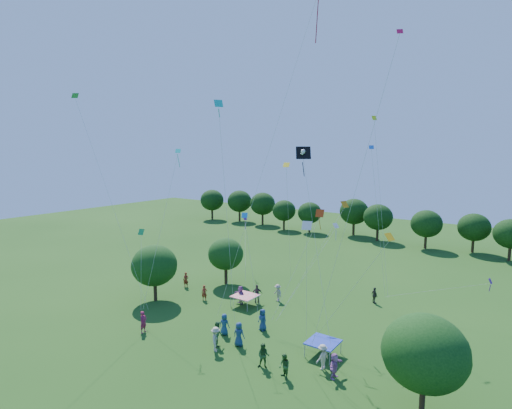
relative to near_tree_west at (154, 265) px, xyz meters
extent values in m
cylinder|color=#422B19|center=(0.00, 0.00, -2.81)|extent=(0.36, 0.36, 1.73)
ellipsoid|color=#174413|center=(0.00, 0.00, 0.01)|extent=(4.59, 4.59, 4.14)
cylinder|color=#422B19|center=(2.57, 8.18, -2.77)|extent=(0.37, 0.37, 1.80)
ellipsoid|color=#174413|center=(2.57, 8.18, -0.16)|extent=(4.03, 4.03, 3.63)
cylinder|color=#422B19|center=(26.47, -2.92, -2.86)|extent=(0.33, 0.33, 1.62)
ellipsoid|color=#174413|center=(26.47, -2.92, 0.02)|extent=(4.86, 4.86, 4.38)
cylinder|color=#422B19|center=(-27.93, 40.40, -2.60)|extent=(0.44, 0.44, 2.15)
ellipsoid|color=#12350F|center=(-27.93, 40.40, 0.67)|extent=(5.17, 5.17, 4.65)
cylinder|color=#422B19|center=(-21.47, 42.04, -2.59)|extent=(0.45, 0.45, 2.17)
ellipsoid|color=#12350F|center=(-21.47, 42.04, 0.72)|extent=(5.22, 5.22, 4.70)
cylinder|color=#422B19|center=(-15.17, 41.70, -2.60)|extent=(0.44, 0.44, 2.15)
ellipsoid|color=#12350F|center=(-15.17, 41.70, 0.68)|extent=(5.17, 5.17, 4.65)
cylinder|color=#422B19|center=(-8.59, 39.41, -2.74)|extent=(0.38, 0.38, 1.87)
ellipsoid|color=#12350F|center=(-8.59, 39.41, 0.10)|extent=(4.48, 4.48, 4.03)
cylinder|color=#422B19|center=(-3.37, 40.03, -2.75)|extent=(0.38, 0.38, 1.84)
ellipsoid|color=#12350F|center=(-3.37, 40.03, 0.05)|extent=(4.42, 4.42, 3.98)
cylinder|color=#422B19|center=(4.36, 42.42, -2.60)|extent=(0.44, 0.44, 2.14)
ellipsoid|color=#12350F|center=(4.36, 42.42, 0.66)|extent=(5.14, 5.14, 4.63)
cylinder|color=#422B19|center=(9.46, 40.25, -2.66)|extent=(0.42, 0.42, 2.03)
ellipsoid|color=#12350F|center=(9.46, 40.25, 0.42)|extent=(4.86, 4.86, 4.37)
cylinder|color=#422B19|center=(17.44, 39.13, -2.69)|extent=(0.40, 0.40, 1.96)
ellipsoid|color=#12350F|center=(17.44, 39.13, 0.29)|extent=(4.71, 4.71, 4.24)
cylinder|color=#422B19|center=(23.81, 40.67, -2.72)|extent=(0.39, 0.39, 1.91)
ellipsoid|color=#12350F|center=(23.81, 40.67, 0.19)|extent=(4.59, 4.59, 4.13)
cylinder|color=#422B19|center=(28.61, 38.49, -2.73)|extent=(0.39, 0.39, 1.89)
ellipsoid|color=#12350F|center=(28.61, 38.49, 0.14)|extent=(4.54, 4.54, 4.08)
cube|color=red|center=(8.40, 4.06, -2.62)|extent=(2.20, 2.20, 0.08)
cylinder|color=#999999|center=(7.40, 3.06, -3.12)|extent=(0.05, 0.05, 1.10)
cylinder|color=#999999|center=(9.40, 3.06, -3.12)|extent=(0.05, 0.05, 1.10)
cylinder|color=#999999|center=(7.40, 5.06, -3.12)|extent=(0.05, 0.05, 1.10)
cylinder|color=#999999|center=(9.40, 5.06, -3.12)|extent=(0.05, 0.05, 1.10)
cube|color=#1B32B3|center=(18.87, -0.27, -2.62)|extent=(2.20, 2.20, 0.08)
cylinder|color=#999999|center=(17.87, -1.27, -3.12)|extent=(0.05, 0.05, 1.10)
cylinder|color=#999999|center=(19.87, -1.27, -3.12)|extent=(0.05, 0.05, 1.10)
cylinder|color=#999999|center=(17.87, 0.73, -3.12)|extent=(0.05, 0.05, 1.10)
cylinder|color=#999999|center=(19.87, 0.73, -3.12)|extent=(0.05, 0.05, 1.10)
imported|color=navy|center=(10.68, -1.87, -2.78)|extent=(0.97, 0.68, 1.79)
imported|color=maroon|center=(4.08, 2.89, -2.89)|extent=(0.69, 0.62, 1.56)
imported|color=#2E5C27|center=(18.10, -4.54, -2.82)|extent=(0.96, 0.83, 1.71)
imported|color=#B0AC8D|center=(11.91, -4.37, -2.72)|extent=(1.17, 1.33, 1.90)
imported|color=#3D3531|center=(8.85, 5.47, -2.75)|extent=(1.16, 1.07, 1.86)
imported|color=#824D84|center=(7.61, 4.34, -2.77)|extent=(1.79, 1.18, 1.81)
imported|color=navy|center=(12.79, 0.66, -2.75)|extent=(1.00, 0.69, 1.85)
imported|color=#941A44|center=(4.88, -5.49, -2.75)|extent=(0.53, 0.74, 1.84)
imported|color=#24542D|center=(11.38, -3.52, -2.72)|extent=(1.06, 0.95, 1.90)
imported|color=tan|center=(10.30, 7.06, -2.81)|extent=(1.24, 0.92, 1.74)
imported|color=#39332D|center=(18.55, 12.12, -2.86)|extent=(1.02, 0.94, 1.63)
imported|color=#AD65A8|center=(20.81, -2.56, -2.80)|extent=(0.62, 1.65, 1.75)
imported|color=navy|center=(12.83, -2.68, -2.73)|extent=(1.00, 0.64, 1.89)
imported|color=maroon|center=(-0.33, 4.67, -2.83)|extent=(0.73, 0.60, 1.69)
imported|color=#274F21|center=(16.21, -4.23, -2.79)|extent=(0.99, 0.78, 1.77)
imported|color=#C0B49A|center=(19.68, -2.01, -2.78)|extent=(0.83, 1.27, 1.79)
cube|color=black|center=(15.22, 2.95, 11.32)|extent=(1.35, 1.20, 1.02)
cube|color=black|center=(15.22, 3.00, 9.98)|extent=(0.11, 0.27, 1.18)
sphere|color=white|center=(15.22, 2.89, 11.42)|extent=(0.37, 0.37, 0.37)
cylinder|color=white|center=(15.22, 2.89, 11.14)|extent=(0.26, 0.52, 0.34)
cylinder|color=white|center=(15.22, 2.89, 11.14)|extent=(0.26, 0.52, 0.34)
cylinder|color=beige|center=(17.44, 1.14, 4.23)|extent=(4.45, 3.64, 13.21)
cube|color=red|center=(17.08, 1.29, 20.81)|extent=(0.46, 0.53, 2.94)
cylinder|color=beige|center=(13.36, -0.14, 10.05)|extent=(7.45, 2.78, 24.85)
cube|color=#B8320A|center=(16.95, 2.67, 6.53)|extent=(0.70, 0.40, 0.60)
cube|color=#B8320A|center=(16.95, 2.72, 5.63)|extent=(0.18, 0.21, 0.96)
cylinder|color=beige|center=(15.44, 1.51, 1.94)|extent=(3.03, 2.34, 8.63)
cube|color=#FFAE0D|center=(24.55, -4.16, 6.75)|extent=(0.53, 0.61, 0.38)
cylinder|color=beige|center=(21.54, -3.10, 2.08)|extent=(6.02, 2.14, 8.92)
cube|color=#E6F315|center=(18.05, 11.48, 14.55)|extent=(0.47, 0.52, 0.42)
cylinder|color=beige|center=(19.13, 11.24, 5.99)|extent=(2.17, 0.51, 16.73)
cube|color=#198D40|center=(0.30, -1.72, 3.77)|extent=(0.66, 0.41, 0.54)
cylinder|color=beige|center=(1.83, -3.11, 0.57)|extent=(3.09, 2.80, 5.90)
cube|color=#124EB6|center=(18.12, 10.80, 11.82)|extent=(0.52, 0.47, 0.35)
cylinder|color=beige|center=(19.08, 10.78, 4.63)|extent=(1.94, 0.05, 14.02)
cube|color=#6F1891|center=(28.34, 12.78, 0.33)|extent=(0.31, 0.52, 0.45)
cube|color=#6F1891|center=(28.34, 12.83, -0.31)|extent=(0.14, 0.16, 0.65)
cylinder|color=beige|center=(24.14, 11.98, -1.13)|extent=(8.40, 1.61, 2.51)
cube|color=silver|center=(17.76, 4.03, 5.39)|extent=(0.48, 0.56, 0.38)
cube|color=silver|center=(17.76, 4.08, 4.61)|extent=(0.14, 0.22, 0.95)
cylinder|color=beige|center=(16.04, 2.20, 1.41)|extent=(3.46, 3.68, 7.57)
cube|color=#0ED5B9|center=(3.87, -0.06, 11.49)|extent=(0.58, 0.55, 0.36)
cube|color=#0ED5B9|center=(3.87, -0.01, 10.57)|extent=(0.09, 0.28, 1.20)
cylinder|color=beige|center=(3.65, -2.20, 4.46)|extent=(0.46, 4.29, 13.67)
cube|color=#E20D3F|center=(24.02, -2.17, 18.13)|extent=(0.40, 0.35, 0.29)
cylinder|color=beige|center=(21.37, -2.00, 7.81)|extent=(5.31, 0.36, 20.37)
cube|color=orange|center=(18.32, 4.38, 7.17)|extent=(0.59, 0.72, 0.50)
cylinder|color=beige|center=(16.28, 2.51, 2.27)|extent=(4.09, 3.77, 9.29)
cube|color=yellow|center=(11.33, 6.78, 10.16)|extent=(0.69, 0.57, 0.44)
cylinder|color=beige|center=(10.73, 8.37, 3.77)|extent=(1.21, 3.21, 12.29)
cube|color=#1D931A|center=(-2.52, -5.98, 16.26)|extent=(0.65, 0.59, 0.47)
cylinder|color=beige|center=(0.69, -5.04, 6.83)|extent=(6.44, 1.88, 18.41)
cube|color=blue|center=(12.41, -1.32, 6.46)|extent=(0.55, 0.48, 0.38)
cylinder|color=beige|center=(13.07, -1.21, 1.95)|extent=(1.33, 0.24, 8.65)
cube|color=#7D178F|center=(1.31, 13.57, 3.09)|extent=(0.34, 0.51, 0.43)
cube|color=#7D178F|center=(1.31, 13.62, 2.24)|extent=(0.17, 0.25, 1.10)
cylinder|color=beige|center=(3.75, 10.35, 0.26)|extent=(4.88, 6.46, 5.28)
cube|color=silver|center=(19.08, -3.54, 6.71)|extent=(0.71, 0.53, 0.53)
cylinder|color=beige|center=(18.81, -2.91, 2.04)|extent=(0.57, 1.28, 8.82)
cube|color=#0CB8A0|center=(11.51, -3.23, 14.92)|extent=(0.62, 0.70, 0.55)
cube|color=#0CB8A0|center=(11.51, -3.18, 14.22)|extent=(0.09, 0.15, 0.61)
cylinder|color=beige|center=(12.11, -3.09, 6.14)|extent=(1.22, 0.31, 17.03)
camera|label=1|loc=(30.95, -26.03, 11.43)|focal=28.00mm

